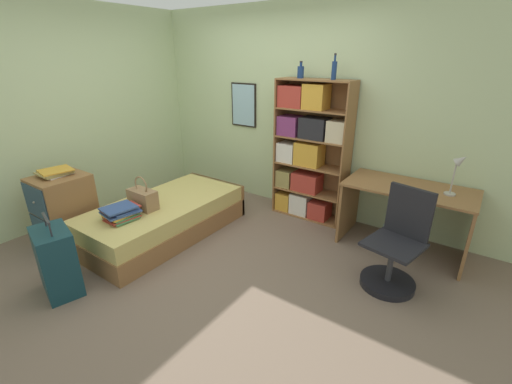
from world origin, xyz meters
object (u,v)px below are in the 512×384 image
object	(u,v)px
dresser	(64,209)
waste_bin	(392,238)
suitcase	(57,262)
magazine_pile_on_dresser	(56,172)
bookcase	(307,152)
desk	(406,206)
bottle_green	(301,72)
desk_lamp	(459,167)
bottle_brown	(334,70)
desk_chair	(394,256)
handbag	(143,199)
bed	(166,217)
book_stack_on_bed	(121,213)

from	to	relation	value
dresser	waste_bin	distance (m)	3.66
suitcase	magazine_pile_on_dresser	world-z (taller)	magazine_pile_on_dresser
bookcase	desk	size ratio (longest dim) A/B	1.36
magazine_pile_on_dresser	bookcase	bearing A→B (deg)	47.84
bottle_green	desk_lamp	distance (m)	1.98
suitcase	magazine_pile_on_dresser	size ratio (longest dim) A/B	2.08
dresser	waste_bin	xyz separation A→B (m)	(3.10, 1.93, -0.25)
waste_bin	bottle_brown	bearing A→B (deg)	167.31
suitcase	bottle_brown	world-z (taller)	bottle_brown
bottle_green	desk_chair	size ratio (longest dim) A/B	0.21
desk_lamp	dresser	bearing A→B (deg)	-150.71
magazine_pile_on_dresser	desk	distance (m)	3.79
bottle_brown	desk_lamp	world-z (taller)	bottle_brown
suitcase	dresser	bearing A→B (deg)	148.30
handbag	dresser	distance (m)	0.92
bed	book_stack_on_bed	size ratio (longest dim) A/B	4.93
desk	suitcase	bearing A→B (deg)	-132.58
suitcase	dresser	distance (m)	1.00
handbag	suitcase	world-z (taller)	handbag
handbag	bottle_brown	world-z (taller)	bottle_brown
handbag	bookcase	distance (m)	2.03
handbag	desk_chair	distance (m)	2.63
bed	dresser	bearing A→B (deg)	-136.62
bookcase	desk	distance (m)	1.33
bed	dresser	xyz separation A→B (m)	(-0.79, -0.75, 0.18)
handbag	desk_chair	xyz separation A→B (m)	(2.50, 0.80, -0.24)
magazine_pile_on_dresser	bottle_brown	xyz separation A→B (m)	(2.22, 2.12, 1.03)
bottle_brown	desk_chair	xyz separation A→B (m)	(1.09, -0.85, -1.55)
bottle_green	bookcase	bearing A→B (deg)	0.25
bed	book_stack_on_bed	distance (m)	0.62
dresser	magazine_pile_on_dresser	distance (m)	0.42
book_stack_on_bed	suitcase	xyz separation A→B (m)	(0.06, -0.72, -0.18)
handbag	bookcase	size ratio (longest dim) A/B	0.22
book_stack_on_bed	waste_bin	size ratio (longest dim) A/B	1.46
handbag	dresser	world-z (taller)	handbag
dresser	magazine_pile_on_dresser	bearing A→B (deg)	159.13
magazine_pile_on_dresser	bottle_brown	size ratio (longest dim) A/B	1.30
magazine_pile_on_dresser	bottle_green	size ratio (longest dim) A/B	1.87
bookcase	bottle_brown	bearing A→B (deg)	-2.65
book_stack_on_bed	dresser	world-z (taller)	dresser
bottle_green	waste_bin	distance (m)	2.16
book_stack_on_bed	dresser	xyz separation A→B (m)	(-0.79, -0.19, -0.09)
handbag	dresser	bearing A→B (deg)	-146.80
suitcase	desk	distance (m)	3.43
bed	bottle_brown	bearing A→B (deg)	45.28
handbag	dresser	size ratio (longest dim) A/B	0.48
bed	handbag	size ratio (longest dim) A/B	5.10
desk	bookcase	bearing A→B (deg)	173.01
suitcase	desk_chair	xyz separation A→B (m)	(2.41, 1.82, -0.01)
suitcase	desk	size ratio (longest dim) A/B	0.58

